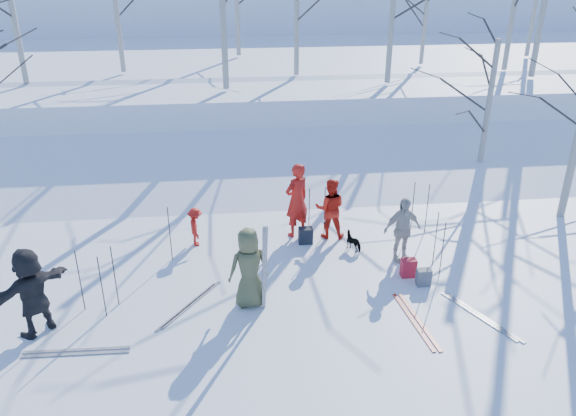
{
  "coord_description": "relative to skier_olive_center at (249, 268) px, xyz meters",
  "views": [
    {
      "loc": [
        -1.24,
        -9.84,
        6.59
      ],
      "look_at": [
        0.0,
        1.5,
        1.3
      ],
      "focal_mm": 35.0,
      "sensor_mm": 36.0,
      "label": 1
    }
  ],
  "objects": [
    {
      "name": "skier_cream_east",
      "position": [
        3.55,
        1.43,
        -0.07
      ],
      "size": [
        0.97,
        0.56,
        1.56
      ],
      "primitive_type": "imported",
      "rotation": [
        0.0,
        0.0,
        0.2
      ],
      "color": "beige",
      "rests_on": "ground"
    },
    {
      "name": "skier_grey_west",
      "position": [
        -4.0,
        -0.46,
        0.03
      ],
      "size": [
        1.51,
        1.53,
        1.76
      ],
      "primitive_type": "imported",
      "rotation": [
        0.0,
        0.0,
        3.93
      ],
      "color": "black",
      "rests_on": "ground"
    },
    {
      "name": "snow_ramp",
      "position": [
        0.97,
        7.25,
        -0.7
      ],
      "size": [
        70.0,
        9.49,
        4.12
      ],
      "primitive_type": "cube",
      "rotation": [
        0.3,
        0.0,
        0.0
      ],
      "color": "white",
      "rests_on": "ground"
    },
    {
      "name": "ski_pole_g",
      "position": [
        4.23,
        1.11,
        -0.18
      ],
      "size": [
        0.02,
        0.02,
        1.34
      ],
      "primitive_type": "cylinder",
      "color": "black",
      "rests_on": "ground"
    },
    {
      "name": "skier_red_seated",
      "position": [
        -1.18,
        2.67,
        -0.36
      ],
      "size": [
        0.43,
        0.66,
        0.97
      ],
      "primitive_type": "imported",
      "rotation": [
        0.0,
        0.0,
        1.69
      ],
      "color": "red",
      "rests_on": "ground"
    },
    {
      "name": "upright_ski_left",
      "position": [
        0.28,
        -0.23,
        0.1
      ],
      "size": [
        0.11,
        0.17,
        1.9
      ],
      "primitive_type": "cube",
      "rotation": [
        0.07,
        0.0,
        0.31
      ],
      "color": "silver",
      "rests_on": "ground"
    },
    {
      "name": "ski_pair_a",
      "position": [
        3.18,
        -0.95,
        -0.84
      ],
      "size": [
        0.6,
        1.94,
        0.02
      ],
      "primitive_type": null,
      "rotation": [
        0.0,
        0.0,
        0.11
      ],
      "color": "red",
      "rests_on": "ground"
    },
    {
      "name": "ski_pole_a",
      "position": [
        4.26,
        2.84,
        -0.18
      ],
      "size": [
        0.02,
        0.02,
        1.34
      ],
      "primitive_type": "cylinder",
      "color": "black",
      "rests_on": "ground"
    },
    {
      "name": "ski_pole_c",
      "position": [
        -3.31,
        0.16,
        -0.18
      ],
      "size": [
        0.02,
        0.02,
        1.34
      ],
      "primitive_type": "cylinder",
      "color": "black",
      "rests_on": "ground"
    },
    {
      "name": "birch_plateau_e",
      "position": [
        7.88,
        13.56,
        3.4
      ],
      "size": [
        3.47,
        3.47,
        4.1
      ],
      "primitive_type": null,
      "color": "silver",
      "rests_on": "snow_plateau"
    },
    {
      "name": "ski_pole_e",
      "position": [
        -1.72,
        2.0,
        -0.18
      ],
      "size": [
        0.02,
        0.02,
        1.34
      ],
      "primitive_type": "cylinder",
      "color": "black",
      "rests_on": "ground"
    },
    {
      "name": "backpack_red",
      "position": [
        3.52,
        0.69,
        -0.64
      ],
      "size": [
        0.32,
        0.22,
        0.42
      ],
      "primitive_type": "cube",
      "color": "#AF1A29",
      "rests_on": "ground"
    },
    {
      "name": "upright_ski_right",
      "position": [
        0.3,
        -0.2,
        0.1
      ],
      "size": [
        0.14,
        0.23,
        1.89
      ],
      "primitive_type": "cube",
      "rotation": [
        0.1,
        0.0,
        0.37
      ],
      "color": "silver",
      "rests_on": "ground"
    },
    {
      "name": "ski_pair_b",
      "position": [
        -1.23,
        0.07,
        -0.84
      ],
      "size": [
        1.98,
        2.09,
        0.02
      ],
      "primitive_type": null,
      "rotation": [
        0.0,
        0.0,
        -0.61
      ],
      "color": "silver",
      "rests_on": "ground"
    },
    {
      "name": "ski_pole_j",
      "position": [
        -2.84,
        -0.11,
        -0.18
      ],
      "size": [
        0.02,
        0.02,
        1.34
      ],
      "primitive_type": "cylinder",
      "color": "black",
      "rests_on": "ground"
    },
    {
      "name": "snow_plateau",
      "position": [
        0.97,
        17.25,
        0.15
      ],
      "size": [
        70.0,
        18.0,
        2.2
      ],
      "primitive_type": "cube",
      "color": "white",
      "rests_on": "ground"
    },
    {
      "name": "ski_pole_f",
      "position": [
        4.2,
        0.6,
        -0.18
      ],
      "size": [
        0.02,
        0.02,
        1.34
      ],
      "primitive_type": "cylinder",
      "color": "black",
      "rests_on": "ground"
    },
    {
      "name": "ski_pole_d",
      "position": [
        4.58,
        2.68,
        -0.18
      ],
      "size": [
        0.02,
        0.02,
        1.34
      ],
      "primitive_type": "cylinder",
      "color": "black",
      "rests_on": "ground"
    },
    {
      "name": "ski_pair_d",
      "position": [
        -3.18,
        -1.18,
        -0.84
      ],
      "size": [
        0.32,
        1.91,
        0.02
      ],
      "primitive_type": null,
      "rotation": [
        0.0,
        0.0,
        1.54
      ],
      "color": "silver",
      "rests_on": "ground"
    },
    {
      "name": "dog",
      "position": [
        2.59,
        2.02,
        -0.63
      ],
      "size": [
        0.5,
        0.56,
        0.44
      ],
      "primitive_type": "imported",
      "rotation": [
        0.0,
        0.0,
        3.77
      ],
      "color": "black",
      "rests_on": "ground"
    },
    {
      "name": "ski_pole_b",
      "position": [
        1.59,
        2.71,
        -0.18
      ],
      "size": [
        0.02,
        0.02,
        1.34
      ],
      "primitive_type": "cylinder",
      "color": "black",
      "rests_on": "ground"
    },
    {
      "name": "backpack_grey",
      "position": [
        3.73,
        0.3,
        -0.66
      ],
      "size": [
        0.3,
        0.2,
        0.38
      ],
      "primitive_type": "cube",
      "color": "#56585E",
      "rests_on": "ground"
    },
    {
      "name": "ski_pole_i",
      "position": [
        -2.67,
        0.28,
        -0.18
      ],
      "size": [
        0.02,
        0.02,
        1.34
      ],
      "primitive_type": "cylinder",
      "color": "black",
      "rests_on": "ground"
    },
    {
      "name": "skier_redor_behind",
      "position": [
        2.12,
        2.74,
        -0.07
      ],
      "size": [
        0.84,
        0.7,
        1.54
      ],
      "primitive_type": "imported",
      "rotation": [
        0.0,
        0.0,
        2.97
      ],
      "color": "red",
      "rests_on": "ground"
    },
    {
      "name": "backpack_dark",
      "position": [
        1.48,
        2.47,
        -0.65
      ],
      "size": [
        0.34,
        0.24,
        0.4
      ],
      "primitive_type": "cube",
      "color": "black",
      "rests_on": "ground"
    },
    {
      "name": "birch_edge_e",
      "position": [
        7.49,
        6.16,
        1.28
      ],
      "size": [
        3.58,
        3.58,
        4.26
      ],
      "primitive_type": null,
      "color": "silver",
      "rests_on": "ground"
    },
    {
      "name": "skier_red_north",
      "position": [
        1.31,
        2.93,
        0.1
      ],
      "size": [
        0.83,
        0.76,
        1.9
      ],
      "primitive_type": "imported",
      "rotation": [
        0.0,
        0.0,
        3.71
      ],
      "color": "red",
      "rests_on": "ground"
    },
    {
      "name": "skier_olive_center",
      "position": [
        0.0,
        0.0,
        0.0
      ],
      "size": [
        0.93,
        0.72,
        1.69
      ],
      "primitive_type": "imported",
      "rotation": [
        0.0,
        0.0,
        3.38
      ],
      "color": "#494D2E",
      "rests_on": "ground"
    },
    {
      "name": "far_hill",
      "position": [
        0.97,
        38.25,
        1.15
      ],
      "size": [
        90.0,
        30.0,
        6.0
      ],
      "primitive_type": "cube",
      "color": "white",
      "rests_on": "ground"
    },
    {
      "name": "ski_pair_c",
      "position": [
        4.49,
        -0.95,
        -0.84
      ],
      "size": [
        1.67,
        2.05,
        0.02
      ],
      "primitive_type": null,
      "rotation": [
        0.0,
        0.0,
        0.44
      ],
      "color": "silver",
      "rests_on": "ground"
    },
    {
      "name": "ski_pole_h",
      "position": [
        1.99,
        2.77,
        -0.18
      ],
      "size": [
        0.02,
        0.02,
        1.34
      ],
      "primitive_type": "cylinder",
      "color": "black",
      "rests_on": "ground"
    },
    {
      "name": "ground",
      "position": [
        0.97,
        0.25,
        -0.85
      ],
      "size": [
        120.0,
        120.0,
        0.0
      ],
      "primitive_type": "plane",
      "color": "white",
      "rests_on": "ground"
    }
  ]
}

